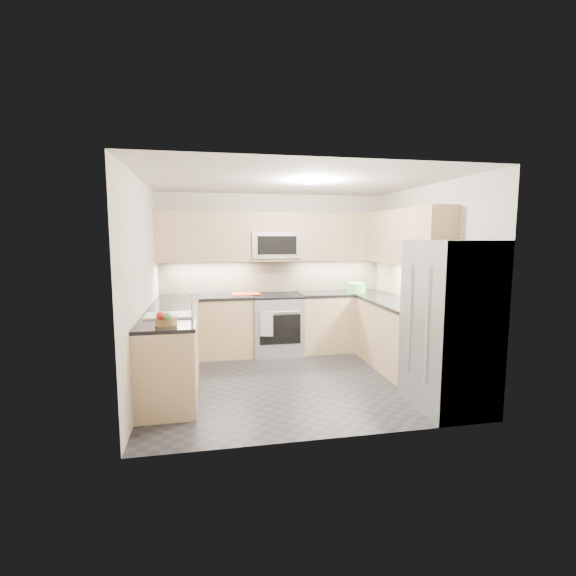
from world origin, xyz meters
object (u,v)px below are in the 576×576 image
Objects in this scene: fruit_basket at (166,321)px; gas_range at (277,325)px; microwave at (275,245)px; refrigerator at (449,325)px; utensil_bowl at (357,288)px; cutting_board at (246,294)px.

gas_range is at bearing 53.48° from fruit_basket.
refrigerator is (1.45, -2.55, -0.80)m from microwave.
fruit_basket is (-1.48, -2.00, 0.53)m from gas_range.
refrigerator is 6.41× the size of utensil_bowl.
gas_range is at bearing -10.13° from cutting_board.
cutting_board is (-0.47, 0.08, 0.49)m from gas_range.
gas_range is 2.86m from refrigerator.
utensil_bowl reaches higher than cutting_board.
gas_range is 0.69m from cutting_board.
cutting_board is at bearing 64.12° from fruit_basket.
refrigerator reaches higher than utensil_bowl.
fruit_basket is at bearing -115.88° from cutting_board.
utensil_bowl is at bearing -10.80° from microwave.
microwave is 0.89m from cutting_board.
cutting_board is 1.92× the size of fruit_basket.
fruit_basket reaches higher than gas_range.
cutting_board is at bearing 127.44° from refrigerator.
utensil_bowl is at bearing -6.62° from cutting_board.
refrigerator is 2.97m from fruit_basket.
fruit_basket is (-2.76, -1.89, -0.04)m from utensil_bowl.
refrigerator reaches higher than fruit_basket.
cutting_board is (-0.47, -0.04, -0.75)m from microwave.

